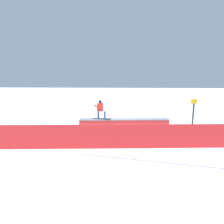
{
  "coord_description": "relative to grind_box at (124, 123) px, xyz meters",
  "views": [
    {
      "loc": [
        0.0,
        13.3,
        3.51
      ],
      "look_at": [
        0.83,
        1.07,
        1.3
      ],
      "focal_mm": 29.5,
      "sensor_mm": 36.0,
      "label": 1
    }
  ],
  "objects": [
    {
      "name": "trail_marker",
      "position": [
        -4.68,
        0.69,
        0.89
      ],
      "size": [
        0.4,
        0.1,
        2.17
      ],
      "color": "#262628",
      "rests_on": "ground_plane"
    },
    {
      "name": "grind_box",
      "position": [
        0.0,
        0.0,
        0.0
      ],
      "size": [
        6.6,
        1.22,
        0.59
      ],
      "color": "red",
      "rests_on": "ground_plane"
    },
    {
      "name": "safety_fence",
      "position": [
        0.0,
        4.32,
        0.36
      ],
      "size": [
        12.92,
        1.19,
        1.25
      ],
      "primitive_type": "cube",
      "rotation": [
        0.0,
        0.0,
        0.09
      ],
      "color": "red",
      "rests_on": "ground_plane"
    },
    {
      "name": "snowboarder",
      "position": [
        1.74,
        0.12,
        1.07
      ],
      "size": [
        1.43,
        0.68,
        1.38
      ],
      "color": "black",
      "rests_on": "grind_box"
    },
    {
      "name": "ground_plane",
      "position": [
        0.0,
        0.0,
        -0.27
      ],
      "size": [
        120.0,
        120.0,
        0.0
      ],
      "primitive_type": "plane",
      "color": "white"
    }
  ]
}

